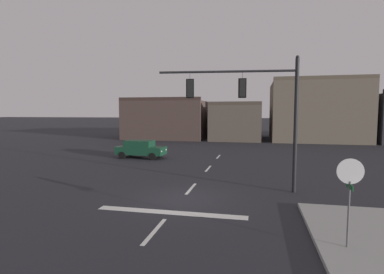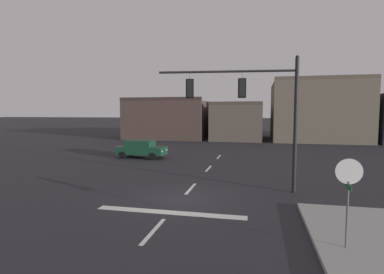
# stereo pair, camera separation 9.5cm
# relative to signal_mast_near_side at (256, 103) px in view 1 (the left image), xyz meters

# --- Properties ---
(ground_plane) EXTENTS (400.00, 400.00, 0.00)m
(ground_plane) POSITION_rel_signal_mast_near_side_xyz_m (-3.38, -2.23, -4.66)
(ground_plane) COLOR #232328
(stop_bar_paint) EXTENTS (6.40, 0.50, 0.01)m
(stop_bar_paint) POSITION_rel_signal_mast_near_side_xyz_m (-3.38, -4.23, -4.66)
(stop_bar_paint) COLOR silver
(stop_bar_paint) RESTS_ON ground
(lane_centreline) EXTENTS (0.16, 26.40, 0.01)m
(lane_centreline) POSITION_rel_signal_mast_near_side_xyz_m (-3.38, -0.23, -4.66)
(lane_centreline) COLOR silver
(lane_centreline) RESTS_ON ground
(signal_mast_near_side) EXTENTS (7.18, 0.86, 7.04)m
(signal_mast_near_side) POSITION_rel_signal_mast_near_side_xyz_m (0.00, 0.00, 0.00)
(signal_mast_near_side) COLOR black
(signal_mast_near_side) RESTS_ON ground
(stop_sign) EXTENTS (0.76, 0.64, 2.83)m
(stop_sign) POSITION_rel_signal_mast_near_side_xyz_m (2.79, -6.50, -2.52)
(stop_sign) COLOR #56565B
(stop_sign) RESTS_ON ground
(car_lot_nearside) EXTENTS (4.52, 2.07, 1.61)m
(car_lot_nearside) POSITION_rel_signal_mast_near_side_xyz_m (-10.23, 9.54, -3.81)
(car_lot_nearside) COLOR #143D28
(car_lot_nearside) RESTS_ON ground
(building_row) EXTENTS (57.38, 13.76, 10.37)m
(building_row) POSITION_rel_signal_mast_near_side_xyz_m (10.29, 31.31, -0.82)
(building_row) COLOR #473833
(building_row) RESTS_ON ground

